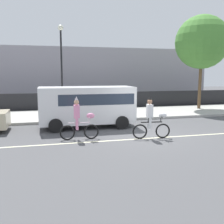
% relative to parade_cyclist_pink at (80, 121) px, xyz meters
% --- Properties ---
extents(ground_plane, '(80.00, 80.00, 0.00)m').
position_rel_parade_cyclist_pink_xyz_m(ground_plane, '(3.07, -0.03, -0.84)').
color(ground_plane, '#4C4C4F').
extents(road_centre_line, '(36.00, 0.14, 0.01)m').
position_rel_parade_cyclist_pink_xyz_m(road_centre_line, '(3.07, -0.53, -0.84)').
color(road_centre_line, beige).
rests_on(road_centre_line, ground).
extents(sidewalk_curb, '(60.00, 5.00, 0.15)m').
position_rel_parade_cyclist_pink_xyz_m(sidewalk_curb, '(3.07, 6.47, -0.77)').
color(sidewalk_curb, '#ADAAA3').
rests_on(sidewalk_curb, ground).
extents(fence_line, '(40.00, 0.08, 1.40)m').
position_rel_parade_cyclist_pink_xyz_m(fence_line, '(3.07, 9.37, -0.14)').
color(fence_line, black).
rests_on(fence_line, ground).
extents(building_backdrop, '(28.00, 8.00, 5.38)m').
position_rel_parade_cyclist_pink_xyz_m(building_backdrop, '(1.21, 17.97, 1.85)').
color(building_backdrop, '#99939E').
rests_on(building_backdrop, ground).
extents(parade_cyclist_pink, '(1.72, 0.50, 1.92)m').
position_rel_parade_cyclist_pink_xyz_m(parade_cyclist_pink, '(0.00, 0.00, 0.00)').
color(parade_cyclist_pink, black).
rests_on(parade_cyclist_pink, ground).
extents(parade_cyclist_zebra, '(1.72, 0.51, 1.92)m').
position_rel_parade_cyclist_pink_xyz_m(parade_cyclist_zebra, '(3.14, -0.59, 0.00)').
color(parade_cyclist_zebra, black).
rests_on(parade_cyclist_zebra, ground).
extents(parked_van_white, '(5.00, 2.22, 2.18)m').
position_rel_parade_cyclist_pink_xyz_m(parked_van_white, '(0.79, 2.67, 0.44)').
color(parked_van_white, white).
rests_on(parked_van_white, ground).
extents(street_lamp_post, '(0.36, 0.36, 5.86)m').
position_rel_parade_cyclist_pink_xyz_m(street_lamp_post, '(-0.33, 6.65, 3.15)').
color(street_lamp_post, black).
rests_on(street_lamp_post, sidewalk_curb).
extents(street_tree_near_lamp, '(4.05, 4.05, 7.12)m').
position_rel_parade_cyclist_pink_xyz_m(street_tree_near_lamp, '(10.28, 6.98, 4.40)').
color(street_tree_near_lamp, brown).
rests_on(street_tree_near_lamp, sidewalk_curb).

